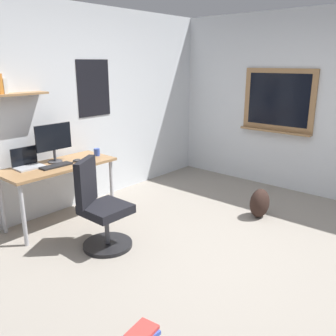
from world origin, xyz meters
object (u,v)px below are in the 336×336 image
at_px(backpack, 260,203).
at_px(office_chair, 100,210).
at_px(computer_mouse, 77,160).
at_px(keyboard, 56,166).
at_px(monitor_primary, 54,140).
at_px(laptop, 27,163).
at_px(coffee_mug, 97,152).
at_px(desk, 58,171).

bearing_deg(backpack, office_chair, 152.90).
relative_size(office_chair, computer_mouse, 9.13).
relative_size(office_chair, keyboard, 2.57).
bearing_deg(office_chair, backpack, -27.10).
bearing_deg(office_chair, monitor_primary, 83.35).
bearing_deg(computer_mouse, laptop, 156.92).
bearing_deg(coffee_mug, computer_mouse, -171.80).
xyz_separation_m(office_chair, computer_mouse, (0.29, 0.78, 0.34)).
distance_m(desk, backpack, 2.50).
height_order(monitor_primary, coffee_mug, monitor_primary).
distance_m(laptop, backpack, 2.83).
xyz_separation_m(monitor_primary, coffee_mug, (0.53, -0.12, -0.22)).
xyz_separation_m(desk, backpack, (1.71, -1.77, -0.47)).
relative_size(computer_mouse, coffee_mug, 1.13).
bearing_deg(keyboard, desk, 48.35).
bearing_deg(coffee_mug, backpack, -56.69).
distance_m(monitor_primary, backpack, 2.63).
bearing_deg(laptop, coffee_mug, -11.07).
bearing_deg(backpack, coffee_mug, 123.31).
bearing_deg(backpack, computer_mouse, 131.40).
distance_m(office_chair, computer_mouse, 0.90).
distance_m(monitor_primary, computer_mouse, 0.35).
relative_size(desk, monitor_primary, 2.85).
distance_m(laptop, keyboard, 0.32).
bearing_deg(office_chair, coffee_mug, 52.43).
height_order(keyboard, coffee_mug, coffee_mug).
bearing_deg(desk, monitor_primary, 70.90).
relative_size(desk, office_chair, 1.39).
relative_size(monitor_primary, keyboard, 1.25).
relative_size(desk, coffee_mug, 14.37).
bearing_deg(laptop, desk, -25.78).
bearing_deg(laptop, keyboard, -43.29).
xyz_separation_m(desk, laptop, (-0.30, 0.14, 0.14)).
bearing_deg(laptop, computer_mouse, -23.08).
distance_m(office_chair, coffee_mug, 1.11).
bearing_deg(computer_mouse, office_chair, -110.49).
relative_size(laptop, keyboard, 0.84).
relative_size(laptop, monitor_primary, 0.67).
bearing_deg(coffee_mug, laptop, 168.93).
xyz_separation_m(laptop, coffee_mug, (0.86, -0.17, -0.01)).
distance_m(desk, keyboard, 0.13).
relative_size(laptop, computer_mouse, 2.98).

